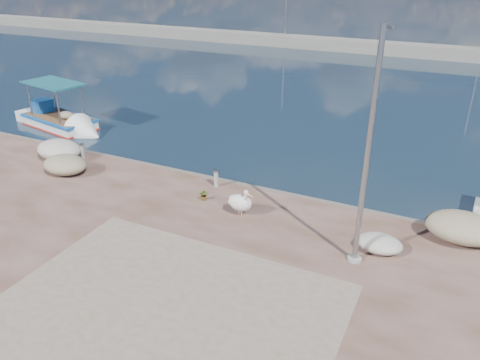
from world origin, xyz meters
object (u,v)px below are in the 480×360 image
at_px(pelican, 241,202).
at_px(boat_left, 59,122).
at_px(bollard_near, 216,178).
at_px(lamp_post, 367,162).

bearing_deg(pelican, boat_left, -178.69).
relative_size(pelican, bollard_near, 1.63).
bearing_deg(bollard_near, boat_left, 162.76).
bearing_deg(boat_left, lamp_post, -8.30).
height_order(pelican, lamp_post, lamp_post).
distance_m(pelican, lamp_post, 5.26).
height_order(boat_left, bollard_near, boat_left).
xyz_separation_m(boat_left, pelican, (14.53, -5.62, 0.80)).
height_order(boat_left, lamp_post, lamp_post).
xyz_separation_m(pelican, bollard_near, (-1.94, 1.72, -0.14)).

